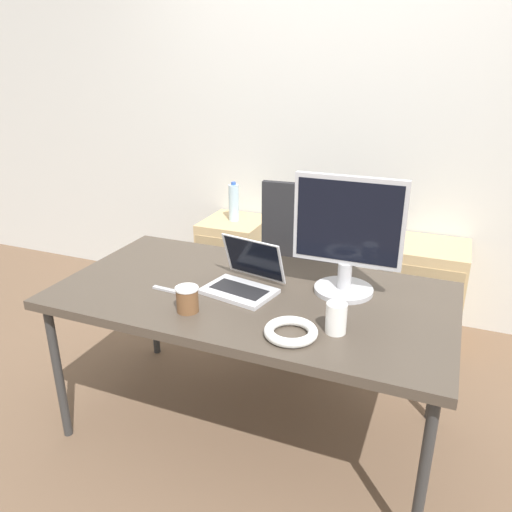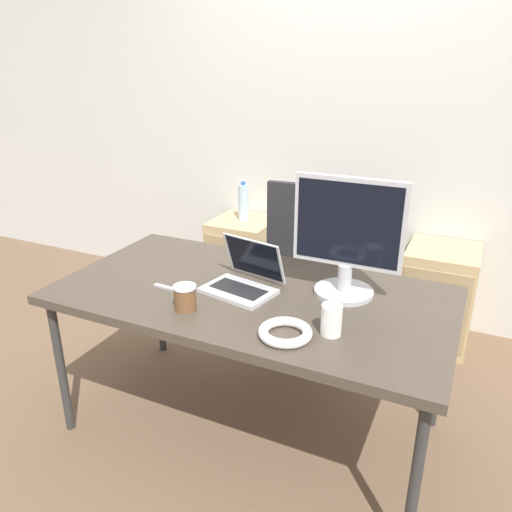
# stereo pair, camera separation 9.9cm
# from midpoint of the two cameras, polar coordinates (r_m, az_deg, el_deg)

# --- Properties ---
(ground_plane) EXTENTS (14.00, 14.00, 0.00)m
(ground_plane) POSITION_cam_midpoint_polar(r_m,az_deg,el_deg) (2.56, 0.72, -18.80)
(ground_plane) COLOR brown
(wall_back) EXTENTS (10.00, 0.05, 2.60)m
(wall_back) POSITION_cam_midpoint_polar(r_m,az_deg,el_deg) (3.35, 11.56, 15.04)
(wall_back) COLOR silver
(wall_back) RESTS_ON ground_plane
(desk) EXTENTS (1.70, 0.89, 0.72)m
(desk) POSITION_cam_midpoint_polar(r_m,az_deg,el_deg) (2.18, 0.81, -5.15)
(desk) COLOR #473D33
(desk) RESTS_ON ground_plane
(office_chair) EXTENTS (0.56, 0.58, 1.07)m
(office_chair) POSITION_cam_midpoint_polar(r_m,az_deg,el_deg) (2.97, 7.51, -3.71)
(office_chair) COLOR #232326
(office_chair) RESTS_ON ground_plane
(cabinet_left) EXTENTS (0.41, 0.44, 0.62)m
(cabinet_left) POSITION_cam_midpoint_polar(r_m,az_deg,el_deg) (3.57, -0.61, -0.59)
(cabinet_left) COLOR tan
(cabinet_left) RESTS_ON ground_plane
(cabinet_right) EXTENTS (0.41, 0.44, 0.62)m
(cabinet_right) POSITION_cam_midpoint_polar(r_m,az_deg,el_deg) (3.27, 20.86, -4.31)
(cabinet_right) COLOR tan
(cabinet_right) RESTS_ON ground_plane
(water_bottle) EXTENTS (0.07, 0.07, 0.27)m
(water_bottle) POSITION_cam_midpoint_polar(r_m,az_deg,el_deg) (3.43, -0.62, 6.16)
(water_bottle) COLOR silver
(water_bottle) RESTS_ON cabinet_left
(laptop_center) EXTENTS (0.33, 0.32, 0.21)m
(laptop_center) POSITION_cam_midpoint_polar(r_m,az_deg,el_deg) (2.17, -0.10, -2.71)
(laptop_center) COLOR silver
(laptop_center) RESTS_ON desk
(monitor) EXTENTS (0.46, 0.25, 0.51)m
(monitor) POSITION_cam_midpoint_polar(r_m,az_deg,el_deg) (2.09, 11.74, 1.93)
(monitor) COLOR #B7B7BC
(monitor) RESTS_ON desk
(coffee_cup_white) EXTENTS (0.08, 0.08, 0.12)m
(coffee_cup_white) POSITION_cam_midpoint_polar(r_m,az_deg,el_deg) (1.85, 10.15, -7.22)
(coffee_cup_white) COLOR white
(coffee_cup_white) RESTS_ON desk
(coffee_cup_brown) EXTENTS (0.09, 0.09, 0.10)m
(coffee_cup_brown) POSITION_cam_midpoint_polar(r_m,az_deg,el_deg) (2.01, -6.70, -4.77)
(coffee_cup_brown) COLOR brown
(coffee_cup_brown) RESTS_ON desk
(cable_coil) EXTENTS (0.20, 0.20, 0.04)m
(cable_coil) POSITION_cam_midpoint_polar(r_m,az_deg,el_deg) (1.83, 4.93, -8.70)
(cable_coil) COLOR white
(cable_coil) RESTS_ON desk
(scissors) EXTENTS (0.17, 0.05, 0.01)m
(scissors) POSITION_cam_midpoint_polar(r_m,az_deg,el_deg) (2.20, -8.26, -3.79)
(scissors) COLOR #B2B2B7
(scissors) RESTS_ON desk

